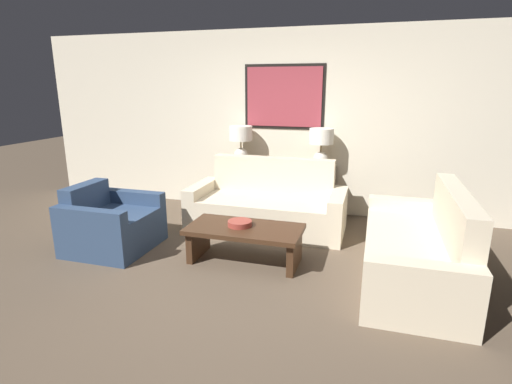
{
  "coord_description": "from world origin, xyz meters",
  "views": [
    {
      "loc": [
        1.31,
        -3.36,
        1.87
      ],
      "look_at": [
        0.01,
        0.98,
        0.65
      ],
      "focal_mm": 28.0,
      "sensor_mm": 36.0,
      "label": 1
    }
  ],
  "objects_px": {
    "table_lamp_left": "(241,140)",
    "couch_by_back_wall": "(267,207)",
    "table_lamp_right": "(321,143)",
    "coffee_table": "(245,236)",
    "couch_by_side": "(418,250)",
    "armchair_near_back_wall": "(111,225)",
    "decorative_bowl": "(240,223)",
    "console_table": "(279,190)"
  },
  "relations": [
    {
      "from": "coffee_table",
      "to": "armchair_near_back_wall",
      "type": "xyz_separation_m",
      "value": [
        -1.62,
        -0.08,
        -0.02
      ]
    },
    {
      "from": "table_lamp_right",
      "to": "couch_by_side",
      "type": "bearing_deg",
      "value": -53.72
    },
    {
      "from": "decorative_bowl",
      "to": "table_lamp_left",
      "type": "bearing_deg",
      "value": 108.23
    },
    {
      "from": "coffee_table",
      "to": "decorative_bowl",
      "type": "relative_size",
      "value": 4.69
    },
    {
      "from": "couch_by_side",
      "to": "table_lamp_right",
      "type": "bearing_deg",
      "value": 126.28
    },
    {
      "from": "table_lamp_right",
      "to": "armchair_near_back_wall",
      "type": "bearing_deg",
      "value": -139.67
    },
    {
      "from": "coffee_table",
      "to": "decorative_bowl",
      "type": "height_order",
      "value": "decorative_bowl"
    },
    {
      "from": "table_lamp_right",
      "to": "decorative_bowl",
      "type": "bearing_deg",
      "value": -109.3
    },
    {
      "from": "armchair_near_back_wall",
      "to": "console_table",
      "type": "bearing_deg",
      "value": 49.42
    },
    {
      "from": "table_lamp_left",
      "to": "table_lamp_right",
      "type": "distance_m",
      "value": 1.18
    },
    {
      "from": "couch_by_side",
      "to": "table_lamp_left",
      "type": "bearing_deg",
      "value": 145.55
    },
    {
      "from": "decorative_bowl",
      "to": "couch_by_back_wall",
      "type": "bearing_deg",
      "value": 89.04
    },
    {
      "from": "couch_by_side",
      "to": "decorative_bowl",
      "type": "xyz_separation_m",
      "value": [
        -1.81,
        -0.11,
        0.13
      ]
    },
    {
      "from": "table_lamp_right",
      "to": "couch_by_back_wall",
      "type": "xyz_separation_m",
      "value": [
        -0.59,
        -0.66,
        -0.79
      ]
    },
    {
      "from": "couch_by_back_wall",
      "to": "armchair_near_back_wall",
      "type": "height_order",
      "value": "couch_by_back_wall"
    },
    {
      "from": "table_lamp_left",
      "to": "coffee_table",
      "type": "xyz_separation_m",
      "value": [
        0.63,
        -1.76,
        -0.79
      ]
    },
    {
      "from": "couch_by_side",
      "to": "coffee_table",
      "type": "relative_size",
      "value": 1.66
    },
    {
      "from": "table_lamp_left",
      "to": "couch_by_side",
      "type": "relative_size",
      "value": 0.28
    },
    {
      "from": "armchair_near_back_wall",
      "to": "coffee_table",
      "type": "bearing_deg",
      "value": 2.85
    },
    {
      "from": "table_lamp_left",
      "to": "couch_by_back_wall",
      "type": "distance_m",
      "value": 1.19
    },
    {
      "from": "couch_by_back_wall",
      "to": "decorative_bowl",
      "type": "bearing_deg",
      "value": -90.96
    },
    {
      "from": "console_table",
      "to": "table_lamp_right",
      "type": "relative_size",
      "value": 2.87
    },
    {
      "from": "couch_by_back_wall",
      "to": "couch_by_side",
      "type": "distance_m",
      "value": 2.04
    },
    {
      "from": "table_lamp_left",
      "to": "armchair_near_back_wall",
      "type": "bearing_deg",
      "value": -118.15
    },
    {
      "from": "couch_by_back_wall",
      "to": "coffee_table",
      "type": "height_order",
      "value": "couch_by_back_wall"
    },
    {
      "from": "couch_by_back_wall",
      "to": "console_table",
      "type": "bearing_deg",
      "value": 90.0
    },
    {
      "from": "console_table",
      "to": "table_lamp_left",
      "type": "bearing_deg",
      "value": 180.0
    },
    {
      "from": "table_lamp_right",
      "to": "armchair_near_back_wall",
      "type": "xyz_separation_m",
      "value": [
        -2.17,
        -1.84,
        -0.81
      ]
    },
    {
      "from": "console_table",
      "to": "coffee_table",
      "type": "relative_size",
      "value": 1.31
    },
    {
      "from": "couch_by_side",
      "to": "armchair_near_back_wall",
      "type": "xyz_separation_m",
      "value": [
        -3.37,
        -0.21,
        -0.02
      ]
    },
    {
      "from": "couch_by_side",
      "to": "decorative_bowl",
      "type": "bearing_deg",
      "value": -176.66
    },
    {
      "from": "couch_by_side",
      "to": "coffee_table",
      "type": "bearing_deg",
      "value": -175.93
    },
    {
      "from": "table_lamp_left",
      "to": "couch_by_side",
      "type": "distance_m",
      "value": 3.0
    },
    {
      "from": "table_lamp_right",
      "to": "couch_by_side",
      "type": "height_order",
      "value": "table_lamp_right"
    },
    {
      "from": "couch_by_back_wall",
      "to": "table_lamp_left",
      "type": "bearing_deg",
      "value": 131.86
    },
    {
      "from": "table_lamp_left",
      "to": "couch_by_side",
      "type": "height_order",
      "value": "table_lamp_left"
    },
    {
      "from": "couch_by_back_wall",
      "to": "coffee_table",
      "type": "bearing_deg",
      "value": -87.78
    },
    {
      "from": "armchair_near_back_wall",
      "to": "decorative_bowl",
      "type": "bearing_deg",
      "value": 3.66
    },
    {
      "from": "table_lamp_right",
      "to": "couch_by_side",
      "type": "xyz_separation_m",
      "value": [
        1.2,
        -1.64,
        -0.79
      ]
    },
    {
      "from": "couch_by_side",
      "to": "couch_by_back_wall",
      "type": "bearing_deg",
      "value": 151.45
    },
    {
      "from": "table_lamp_right",
      "to": "coffee_table",
      "type": "xyz_separation_m",
      "value": [
        -0.55,
        -1.76,
        -0.79
      ]
    },
    {
      "from": "console_table",
      "to": "table_lamp_right",
      "type": "distance_m",
      "value": 0.93
    }
  ]
}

